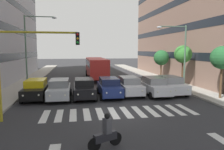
{
  "coord_description": "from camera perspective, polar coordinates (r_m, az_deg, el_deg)",
  "views": [
    {
      "loc": [
        2.92,
        14.08,
        4.28
      ],
      "look_at": [
        -0.72,
        -7.41,
        1.71
      ],
      "focal_mm": 34.55,
      "sensor_mm": 36.0,
      "label": 1
    }
  ],
  "objects": [
    {
      "name": "ground_plane",
      "position": [
        15.0,
        2.05,
        -9.87
      ],
      "size": [
        180.0,
        180.0,
        0.0
      ],
      "primitive_type": "plane",
      "color": "#2D2D30"
    },
    {
      "name": "crosswalk_markings",
      "position": [
        15.0,
        2.05,
        -9.86
      ],
      "size": [
        10.35,
        2.8,
        0.01
      ],
      "color": "silver",
      "rests_on": "ground_plane"
    },
    {
      "name": "car_0",
      "position": [
        21.64,
        15.31,
        -2.55
      ],
      "size": [
        2.02,
        4.44,
        1.72
      ],
      "color": "silver",
      "rests_on": "ground_plane"
    },
    {
      "name": "car_1",
      "position": [
        20.61,
        11.23,
        -2.89
      ],
      "size": [
        2.02,
        4.44,
        1.72
      ],
      "color": "silver",
      "rests_on": "ground_plane"
    },
    {
      "name": "car_2",
      "position": [
        20.47,
        4.62,
        -2.85
      ],
      "size": [
        2.02,
        4.44,
        1.72
      ],
      "color": "silver",
      "rests_on": "ground_plane"
    },
    {
      "name": "car_3",
      "position": [
        19.69,
        -0.72,
        -3.21
      ],
      "size": [
        2.02,
        4.44,
        1.72
      ],
      "color": "navy",
      "rests_on": "ground_plane"
    },
    {
      "name": "car_4",
      "position": [
        19.29,
        -7.39,
        -3.48
      ],
      "size": [
        2.02,
        4.44,
        1.72
      ],
      "color": "black",
      "rests_on": "ground_plane"
    },
    {
      "name": "car_5",
      "position": [
        19.25,
        -13.75,
        -3.64
      ],
      "size": [
        2.02,
        4.44,
        1.72
      ],
      "color": "#B2B7BC",
      "rests_on": "ground_plane"
    },
    {
      "name": "car_6",
      "position": [
        19.84,
        -19.48,
        -3.53
      ],
      "size": [
        2.02,
        4.44,
        1.72
      ],
      "color": "black",
      "rests_on": "ground_plane"
    },
    {
      "name": "bus_behind_traffic",
      "position": [
        31.92,
        -4.21,
        2.35
      ],
      "size": [
        2.78,
        10.5,
        3.0
      ],
      "color": "red",
      "rests_on": "ground_plane"
    },
    {
      "name": "motorcycle_with_rider",
      "position": [
        9.7,
        -1.61,
        -15.3
      ],
      "size": [
        1.58,
        0.81,
        1.57
      ],
      "color": "black",
      "rests_on": "ground_plane"
    },
    {
      "name": "traffic_light_gantry",
      "position": [
        13.78,
        -22.48,
        3.94
      ],
      "size": [
        4.82,
        0.36,
        5.5
      ],
      "color": "#AD991E",
      "rests_on": "ground_plane"
    },
    {
      "name": "street_lamp_left",
      "position": [
        23.58,
        17.55,
        6.41
      ],
      "size": [
        3.25,
        0.28,
        6.63
      ],
      "color": "#4C6B56",
      "rests_on": "sidewalk_left"
    },
    {
      "name": "street_lamp_right",
      "position": [
        25.96,
        -20.68,
        7.9
      ],
      "size": [
        3.56,
        0.28,
        7.93
      ],
      "color": "#4C6B56",
      "rests_on": "sidewalk_right"
    },
    {
      "name": "street_tree_0",
      "position": [
        20.46,
        27.16,
        4.04
      ],
      "size": [
        1.97,
        1.97,
        4.45
      ],
      "color": "#513823",
      "rests_on": "sidewalk_left"
    },
    {
      "name": "street_tree_1",
      "position": [
        25.55,
        18.28,
        5.18
      ],
      "size": [
        1.98,
        1.98,
        4.62
      ],
      "color": "#513823",
      "rests_on": "sidewalk_left"
    },
    {
      "name": "street_tree_2",
      "position": [
        31.96,
        12.92,
        4.47
      ],
      "size": [
        2.19,
        2.19,
        4.08
      ],
      "color": "#513823",
      "rests_on": "sidewalk_left"
    }
  ]
}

